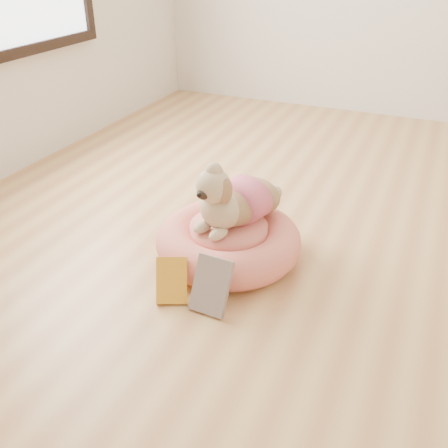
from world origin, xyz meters
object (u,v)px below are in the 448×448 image
at_px(book_yellow, 172,280).
at_px(book_white, 211,285).
at_px(dog, 234,189).
at_px(pet_bed, 229,241).

relative_size(book_yellow, book_white, 0.83).
relative_size(dog, book_yellow, 2.43).
bearing_deg(book_yellow, book_white, -21.31).
height_order(dog, book_white, dog).
distance_m(pet_bed, dog, 0.25).
distance_m(dog, book_white, 0.44).
bearing_deg(dog, book_yellow, -86.49).
bearing_deg(book_white, pet_bed, 105.64).
xyz_separation_m(book_yellow, book_white, (0.16, 0.01, 0.02)).
relative_size(dog, book_white, 2.02).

